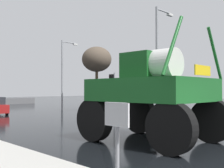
{
  "coord_description": "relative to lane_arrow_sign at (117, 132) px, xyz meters",
  "views": [
    {
      "loc": [
        -8.32,
        -2.61,
        2.12
      ],
      "look_at": [
        0.56,
        6.39,
        2.4
      ],
      "focal_mm": 44.62,
      "sensor_mm": 36.0,
      "label": 1
    }
  ],
  "objects": [
    {
      "name": "oversize_sprayer",
      "position": [
        5.53,
        3.39,
        0.66
      ],
      "size": [
        4.48,
        5.53,
        4.63
      ],
      "rotation": [
        0.0,
        0.0,
        1.6
      ],
      "color": "black",
      "rests_on": "ground"
    },
    {
      "name": "streetlight_near_right",
      "position": [
        11.89,
        7.67,
        3.0
      ],
      "size": [
        1.91,
        0.24,
        7.8
      ],
      "color": "gray",
      "rests_on": "ground"
    },
    {
      "name": "bare_tree_right",
      "position": [
        14.17,
        16.6,
        3.72
      ],
      "size": [
        2.87,
        2.87,
        6.33
      ],
      "color": "#473828",
      "rests_on": "ground"
    },
    {
      "name": "traffic_signal_near_right",
      "position": [
        8.66,
        8.84,
        0.99
      ],
      "size": [
        0.24,
        0.54,
        3.21
      ],
      "color": "gray",
      "rests_on": "ground"
    },
    {
      "name": "median_island",
      "position": [
        0.09,
        3.61,
        -1.27
      ],
      "size": [
        1.62,
        8.1,
        0.15
      ],
      "primitive_type": "cube",
      "color": "#B2AFA8",
      "rests_on": "ground"
    },
    {
      "name": "streetlight_far_right",
      "position": [
        13.13,
        20.66,
        2.78
      ],
      "size": [
        2.04,
        0.24,
        7.33
      ],
      "color": "gray",
      "rests_on": "ground"
    },
    {
      "name": "lane_arrow_sign",
      "position": [
        0.0,
        0.0,
        0.0
      ],
      "size": [
        0.07,
        0.6,
        1.74
      ],
      "color": "#99999E",
      "rests_on": "median_island"
    }
  ]
}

